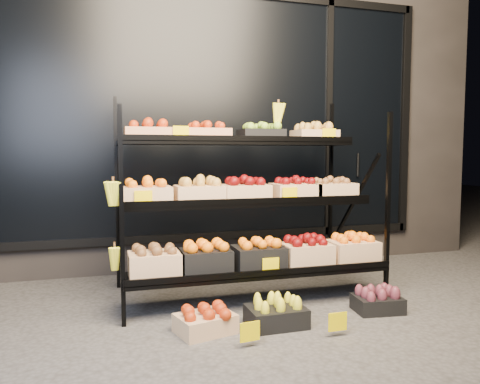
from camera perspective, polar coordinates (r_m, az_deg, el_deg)
name	(u,v)px	position (r m, az deg, el deg)	size (l,w,h in m)	color
ground	(274,320)	(3.43, 4.19, -15.31)	(24.00, 24.00, 0.00)	#514F4C
building	(199,106)	(5.75, -5.00, 10.41)	(6.00, 2.08, 3.50)	#2D2826
display_rack	(247,201)	(3.81, 0.85, -1.13)	(2.18, 1.02, 1.73)	black
tag_floor_a	(250,338)	(2.96, 1.22, -17.37)	(0.13, 0.01, 0.12)	#F0CE00
tag_floor_b	(338,328)	(3.18, 11.80, -15.89)	(0.13, 0.01, 0.12)	#F0CE00
floor_crate_left	(205,320)	(3.18, -4.26, -15.25)	(0.42, 0.35, 0.19)	#D9AE7D
floor_crate_midleft	(276,313)	(3.30, 4.43, -14.46)	(0.39, 0.29, 0.20)	black
floor_crate_right	(378,300)	(3.71, 16.43, -12.57)	(0.37, 0.29, 0.18)	black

